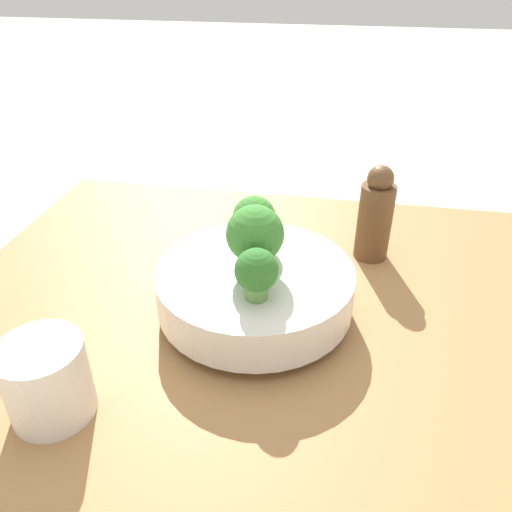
% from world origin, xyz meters
% --- Properties ---
extents(ground_plane, '(6.00, 6.00, 0.00)m').
position_xyz_m(ground_plane, '(0.00, 0.00, 0.00)').
color(ground_plane, beige).
extents(table, '(0.86, 0.77, 0.03)m').
position_xyz_m(table, '(0.00, 0.00, 0.02)').
color(table, '#9E7042').
rests_on(table, ground_plane).
extents(bowl, '(0.25, 0.25, 0.07)m').
position_xyz_m(bowl, '(-0.00, -0.02, 0.07)').
color(bowl, silver).
rests_on(bowl, table).
extents(broccoli_floret_back, '(0.05, 0.05, 0.06)m').
position_xyz_m(broccoli_floret_back, '(-0.01, 0.04, 0.14)').
color(broccoli_floret_back, '#609347').
rests_on(broccoli_floret_back, bowl).
extents(broccoli_floret_center, '(0.07, 0.07, 0.09)m').
position_xyz_m(broccoli_floret_center, '(-0.00, -0.02, 0.15)').
color(broccoli_floret_center, '#7AB256').
rests_on(broccoli_floret_center, bowl).
extents(broccoli_floret_front, '(0.06, 0.06, 0.07)m').
position_xyz_m(broccoli_floret_front, '(0.01, -0.08, 0.14)').
color(broccoli_floret_front, '#6BA34C').
rests_on(broccoli_floret_front, bowl).
extents(cup, '(0.09, 0.09, 0.09)m').
position_xyz_m(cup, '(0.18, 0.18, 0.08)').
color(cup, silver).
rests_on(cup, table).
extents(pepper_mill, '(0.05, 0.05, 0.15)m').
position_xyz_m(pepper_mill, '(-0.15, -0.19, 0.10)').
color(pepper_mill, brown).
rests_on(pepper_mill, table).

